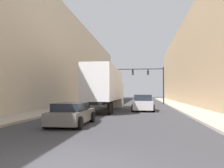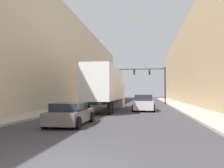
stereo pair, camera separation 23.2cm
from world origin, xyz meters
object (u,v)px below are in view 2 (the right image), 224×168
(suv_car, at_px, (144,103))
(traffic_signal_gantry, at_px, (153,78))
(sedan_car, at_px, (70,114))
(semi_truck, at_px, (107,87))

(suv_car, bearing_deg, traffic_signal_gantry, 85.05)
(suv_car, xyz_separation_m, traffic_signal_gantry, (1.38, 15.88, 3.43))
(sedan_car, bearing_deg, suv_car, 70.98)
(semi_truck, xyz_separation_m, suv_car, (3.77, -0.56, -1.62))
(sedan_car, distance_m, suv_car, 12.10)
(sedan_car, relative_size, suv_car, 0.97)
(suv_car, bearing_deg, sedan_car, -109.02)
(sedan_car, bearing_deg, traffic_signal_gantry, 78.98)
(suv_car, distance_m, traffic_signal_gantry, 16.30)
(sedan_car, height_order, suv_car, suv_car)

